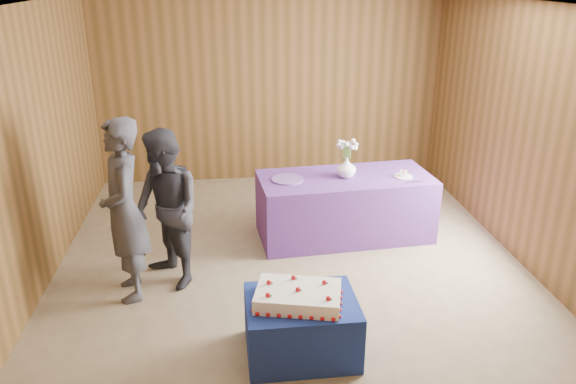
{
  "coord_description": "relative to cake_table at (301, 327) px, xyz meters",
  "views": [
    {
      "loc": [
        -0.61,
        -5.13,
        2.98
      ],
      "look_at": [
        -0.04,
        0.1,
        0.89
      ],
      "focal_mm": 35.0,
      "sensor_mm": 36.0,
      "label": 1
    }
  ],
  "objects": [
    {
      "name": "ground",
      "position": [
        0.08,
        1.29,
        -0.25
      ],
      "size": [
        6.0,
        6.0,
        0.0
      ],
      "primitive_type": "plane",
      "color": "gray",
      "rests_on": "ground"
    },
    {
      "name": "room_shell",
      "position": [
        0.08,
        1.29,
        1.55
      ],
      "size": [
        5.04,
        6.04,
        2.72
      ],
      "color": "brown",
      "rests_on": "ground"
    },
    {
      "name": "cake_table",
      "position": [
        0.0,
        0.0,
        0.0
      ],
      "size": [
        0.91,
        0.72,
        0.5
      ],
      "primitive_type": "cube",
      "rotation": [
        0.0,
        0.0,
        0.02
      ],
      "color": "navy",
      "rests_on": "ground"
    },
    {
      "name": "serving_table",
      "position": [
        0.8,
        2.16,
        0.12
      ],
      "size": [
        2.07,
        1.07,
        0.75
      ],
      "primitive_type": "cube",
      "rotation": [
        0.0,
        0.0,
        0.09
      ],
      "color": "#6E3799",
      "rests_on": "ground"
    },
    {
      "name": "sheet_cake",
      "position": [
        -0.03,
        -0.03,
        0.31
      ],
      "size": [
        0.79,
        0.62,
        0.16
      ],
      "rotation": [
        0.0,
        0.0,
        -0.23
      ],
      "color": "white",
      "rests_on": "cake_table"
    },
    {
      "name": "vase",
      "position": [
        0.8,
        2.15,
        0.62
      ],
      "size": [
        0.28,
        0.28,
        0.23
      ],
      "primitive_type": "imported",
      "rotation": [
        0.0,
        0.0,
        -0.35
      ],
      "color": "white",
      "rests_on": "serving_table"
    },
    {
      "name": "flower_spray",
      "position": [
        0.8,
        2.15,
        0.89
      ],
      "size": [
        0.25,
        0.24,
        0.19
      ],
      "color": "#336628",
      "rests_on": "vase"
    },
    {
      "name": "platter",
      "position": [
        0.11,
        2.11,
        0.51
      ],
      "size": [
        0.39,
        0.39,
        0.02
      ],
      "primitive_type": "cylinder",
      "rotation": [
        0.0,
        0.0,
        -0.08
      ],
      "color": "#7551A3",
      "rests_on": "serving_table"
    },
    {
      "name": "plate",
      "position": [
        1.46,
        2.08,
        0.51
      ],
      "size": [
        0.23,
        0.23,
        0.01
      ],
      "primitive_type": "cylinder",
      "rotation": [
        0.0,
        0.0,
        -0.09
      ],
      "color": "silver",
      "rests_on": "serving_table"
    },
    {
      "name": "cake_slice",
      "position": [
        1.46,
        2.08,
        0.55
      ],
      "size": [
        0.09,
        0.09,
        0.09
      ],
      "rotation": [
        0.0,
        0.0,
        -0.39
      ],
      "color": "white",
      "rests_on": "plate"
    },
    {
      "name": "knife",
      "position": [
        1.51,
        1.89,
        0.5
      ],
      "size": [
        0.26,
        0.06,
        0.0
      ],
      "primitive_type": "cube",
      "rotation": [
        0.0,
        0.0,
        0.16
      ],
      "color": "#BCBCC1",
      "rests_on": "serving_table"
    },
    {
      "name": "guest_left",
      "position": [
        -1.53,
        1.09,
        0.64
      ],
      "size": [
        0.57,
        0.73,
        1.77
      ],
      "primitive_type": "imported",
      "rotation": [
        0.0,
        0.0,
        -1.33
      ],
      "color": "#3C3D47",
      "rests_on": "ground"
    },
    {
      "name": "guest_right",
      "position": [
        -1.17,
        1.27,
        0.55
      ],
      "size": [
        0.93,
        0.98,
        1.6
      ],
      "primitive_type": "imported",
      "rotation": [
        0.0,
        0.0,
        -1.0
      ],
      "color": "#2E2F37",
      "rests_on": "ground"
    }
  ]
}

